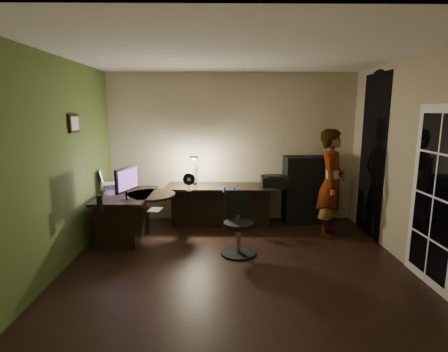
{
  "coord_description": "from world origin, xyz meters",
  "views": [
    {
      "loc": [
        -0.22,
        -4.4,
        2.03
      ],
      "look_at": [
        -0.15,
        1.05,
        1.0
      ],
      "focal_mm": 28.0,
      "sensor_mm": 36.0,
      "label": 1
    }
  ],
  "objects_px": {
    "desk_right": "(221,205)",
    "office_chair": "(238,224)",
    "desk_left": "(127,216)",
    "monitor": "(126,189)",
    "cabinet": "(306,190)",
    "person": "(331,183)"
  },
  "relations": [
    {
      "from": "desk_right",
      "to": "office_chair",
      "type": "distance_m",
      "value": 1.34
    },
    {
      "from": "desk_right",
      "to": "desk_left",
      "type": "bearing_deg",
      "value": -154.21
    },
    {
      "from": "desk_left",
      "to": "monitor",
      "type": "relative_size",
      "value": 2.31
    },
    {
      "from": "desk_left",
      "to": "office_chair",
      "type": "distance_m",
      "value": 1.87
    },
    {
      "from": "cabinet",
      "to": "office_chair",
      "type": "distance_m",
      "value": 1.98
    },
    {
      "from": "office_chair",
      "to": "person",
      "type": "relative_size",
      "value": 0.51
    },
    {
      "from": "desk_right",
      "to": "office_chair",
      "type": "height_order",
      "value": "office_chair"
    },
    {
      "from": "desk_right",
      "to": "person",
      "type": "relative_size",
      "value": 1.09
    },
    {
      "from": "monitor",
      "to": "person",
      "type": "relative_size",
      "value": 0.31
    },
    {
      "from": "office_chair",
      "to": "desk_left",
      "type": "bearing_deg",
      "value": 158.8
    },
    {
      "from": "office_chair",
      "to": "desk_right",
      "type": "bearing_deg",
      "value": 100.33
    },
    {
      "from": "desk_right",
      "to": "person",
      "type": "height_order",
      "value": "person"
    },
    {
      "from": "desk_right",
      "to": "person",
      "type": "bearing_deg",
      "value": -15.1
    },
    {
      "from": "office_chair",
      "to": "cabinet",
      "type": "bearing_deg",
      "value": 48.02
    },
    {
      "from": "monitor",
      "to": "person",
      "type": "bearing_deg",
      "value": 26.88
    },
    {
      "from": "desk_left",
      "to": "monitor",
      "type": "height_order",
      "value": "monitor"
    },
    {
      "from": "cabinet",
      "to": "person",
      "type": "bearing_deg",
      "value": -75.68
    },
    {
      "from": "monitor",
      "to": "desk_left",
      "type": "bearing_deg",
      "value": 125.23
    },
    {
      "from": "office_chair",
      "to": "monitor",
      "type": "bearing_deg",
      "value": 168.88
    },
    {
      "from": "cabinet",
      "to": "monitor",
      "type": "xyz_separation_m",
      "value": [
        -2.96,
        -1.15,
        0.29
      ]
    },
    {
      "from": "cabinet",
      "to": "person",
      "type": "distance_m",
      "value": 0.79
    },
    {
      "from": "person",
      "to": "cabinet",
      "type": "bearing_deg",
      "value": 41.86
    }
  ]
}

